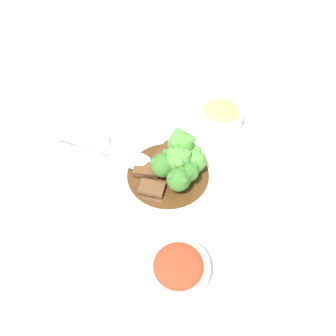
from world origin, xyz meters
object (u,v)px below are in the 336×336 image
Objects in this scene: beef_strip_2 at (152,188)px; broccoli_floret_6 at (195,159)px; side_bowl_kimchi at (178,269)px; main_plate at (168,176)px; broccoli_floret_0 at (178,179)px; side_bowl_appetizer at (221,115)px; sauce_dish at (93,142)px; broccoli_floret_2 at (189,172)px; broccoli_floret_1 at (173,157)px; broccoli_floret_4 at (181,144)px; serving_spoon at (128,159)px; beef_strip_1 at (146,170)px; beef_strip_0 at (163,154)px; broccoli_floret_3 at (163,163)px; broccoli_floret_5 at (179,161)px.

beef_strip_2 is 0.10m from broccoli_floret_6.
main_plate is at bearing -95.15° from side_bowl_kimchi.
main_plate is 5.22× the size of broccoli_floret_0.
side_bowl_appetizer is 0.29m from sauce_dish.
beef_strip_2 is 1.16× the size of broccoli_floret_2.
broccoli_floret_2 is at bearing 112.62° from broccoli_floret_1.
side_bowl_kimchi is (0.05, 0.23, -0.03)m from broccoli_floret_4.
broccoli_floret_2 reaches higher than serving_spoon.
side_bowl_appetizer is (-0.09, -0.13, -0.02)m from broccoli_floret_6.
broccoli_floret_0 reaches higher than beef_strip_1.
broccoli_floret_2 is 0.04m from broccoli_floret_6.
broccoli_floret_1 is at bearing -91.73° from broccoli_floret_0.
beef_strip_2 is 0.09m from serving_spoon.
broccoli_floret_2 is (-0.02, -0.01, 0.00)m from broccoli_floret_0.
beef_strip_1 is 0.09m from broccoli_floret_2.
broccoli_floret_0 is (-0.01, 0.08, 0.02)m from beef_strip_0.
beef_strip_1 is 1.13× the size of broccoli_floret_0.
beef_strip_2 is 0.05m from broccoli_floret_3.
side_bowl_kimchi is at bearing 86.30° from beef_strip_0.
broccoli_floret_2 is at bearing 153.65° from beef_strip_1.
beef_strip_1 is 0.56× the size of side_bowl_kimchi.
broccoli_floret_4 reaches higher than beef_strip_2.
broccoli_floret_4 reaches higher than beef_strip_1.
broccoli_floret_4 is 0.15m from side_bowl_appetizer.
broccoli_floret_0 is 1.02× the size of broccoli_floret_3.
main_plate is 4.15× the size of broccoli_floret_4.
beef_strip_0 is 0.09m from broccoli_floret_0.
serving_spoon reaches higher than beef_strip_1.
beef_strip_0 is at bearing -53.98° from broccoli_floret_1.
broccoli_floret_4 reaches higher than broccoli_floret_1.
serving_spoon is 0.11m from sauce_dish.
side_bowl_appetizer is at bearing -115.93° from side_bowl_kimchi.
broccoli_floret_1 is 0.03m from broccoli_floret_5.
broccoli_floret_1 is at bearing 126.02° from beef_strip_0.
broccoli_floret_1 is (-0.01, -0.02, 0.03)m from main_plate.
side_bowl_kimchi is (0.01, 0.20, -0.02)m from broccoli_floret_3.
broccoli_floret_2 is 0.48× the size of side_bowl_kimchi.
sauce_dish is at bearing -54.98° from beef_strip_2.
broccoli_floret_4 is 1.31× the size of broccoli_floret_6.
broccoli_floret_3 reaches higher than beef_strip_0.
side_bowl_kimchi reaches higher than beef_strip_2.
broccoli_floret_6 is at bearing -120.07° from broccoli_floret_2.
broccoli_floret_0 reaches higher than beef_strip_2.
sauce_dish is at bearing 3.25° from side_bowl_appetizer.
main_plate is 0.04m from broccoli_floret_1.
broccoli_floret_5 is (-0.02, 0.00, 0.05)m from main_plate.
broccoli_floret_5 is 0.11m from serving_spoon.
broccoli_floret_3 is at bearing 147.71° from serving_spoon.
broccoli_floret_3 is at bearing 38.27° from broccoli_floret_4.
broccoli_floret_2 is (-0.07, -0.01, 0.03)m from beef_strip_2.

